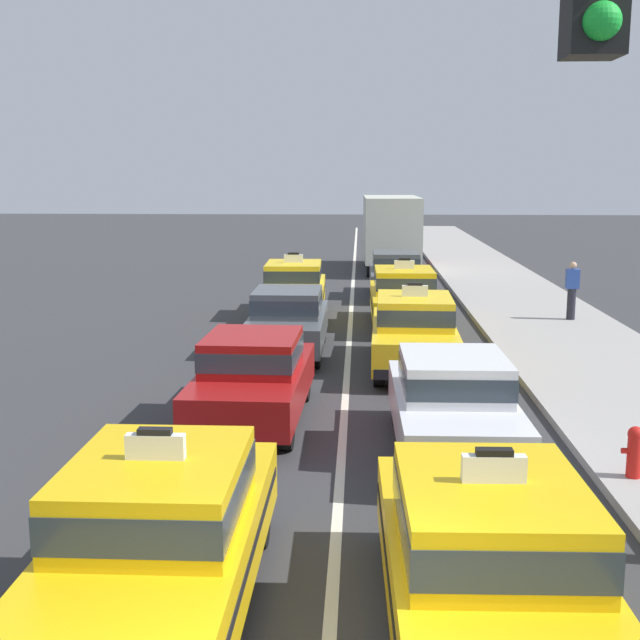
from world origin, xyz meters
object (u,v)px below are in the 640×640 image
at_px(sedan_right_second, 453,401).
at_px(taxi_right_fourth, 404,296).
at_px(taxi_left_nearest, 161,531).
at_px(taxi_right_nearest, 488,559).
at_px(sedan_left_second, 253,375).
at_px(box_truck_right_sixth, 390,230).
at_px(pedestrian_near_crosswalk, 572,290).
at_px(fire_hydrant, 635,450).
at_px(sedan_left_third, 288,319).
at_px(taxi_left_fourth, 294,288).
at_px(taxi_right_third, 414,331).
at_px(sedan_right_fifth, 395,273).

distance_m(sedan_right_second, taxi_right_fourth, 10.66).
xyz_separation_m(taxi_left_nearest, taxi_right_nearest, (3.10, -0.43, 0.00)).
xyz_separation_m(sedan_left_second, box_truck_right_sixth, (3.16, 22.66, 0.93)).
distance_m(box_truck_right_sixth, pedestrian_near_crosswalk, 13.77).
height_order(taxi_right_nearest, taxi_right_fourth, same).
relative_size(sedan_right_second, fire_hydrant, 5.92).
relative_size(sedan_left_third, taxi_right_fourth, 0.94).
xyz_separation_m(taxi_right_nearest, taxi_right_fourth, (0.06, 15.98, 0.00)).
distance_m(sedan_left_third, pedestrian_near_crosswalk, 8.87).
xyz_separation_m(taxi_left_fourth, taxi_right_third, (3.18, -6.59, 0.00)).
bearing_deg(taxi_right_third, sedan_left_second, -126.88).
distance_m(sedan_left_third, sedan_right_second, 7.64).
height_order(box_truck_right_sixth, pedestrian_near_crosswalk, box_truck_right_sixth).
xyz_separation_m(sedan_left_third, taxi_right_fourth, (2.95, 3.70, 0.03)).
bearing_deg(taxi_right_fourth, taxi_left_fourth, 155.69).
height_order(sedan_left_second, taxi_right_third, taxi_right_third).
distance_m(taxi_right_third, pedestrian_near_crosswalk, 7.50).
distance_m(taxi_left_nearest, pedestrian_near_crosswalk, 17.99).
relative_size(taxi_left_nearest, sedan_right_second, 1.06).
relative_size(sedan_left_third, taxi_right_third, 0.93).
bearing_deg(taxi_right_nearest, fire_hydrant, 56.94).
relative_size(taxi_right_nearest, fire_hydrant, 6.29).
relative_size(taxi_left_fourth, sedan_right_fifth, 1.07).
distance_m(sedan_left_third, taxi_left_fourth, 5.16).
bearing_deg(sedan_left_third, taxi_left_nearest, -90.98).
distance_m(sedan_left_third, box_truck_right_sixth, 17.46).
bearing_deg(taxi_right_third, taxi_right_nearest, -90.12).
height_order(sedan_right_second, pedestrian_near_crosswalk, pedestrian_near_crosswalk).
height_order(sedan_left_second, box_truck_right_sixth, box_truck_right_sixth).
height_order(taxi_left_nearest, taxi_right_third, same).
height_order(sedan_left_second, sedan_right_fifth, same).
xyz_separation_m(taxi_left_fourth, sedan_right_second, (3.42, -12.11, -0.03)).
distance_m(sedan_left_second, taxi_right_third, 5.06).
height_order(taxi_left_fourth, fire_hydrant, taxi_left_fourth).
height_order(sedan_right_fifth, box_truck_right_sixth, box_truck_right_sixth).
relative_size(taxi_right_third, box_truck_right_sixth, 0.66).
bearing_deg(taxi_left_nearest, box_truck_right_sixth, 83.64).
bearing_deg(taxi_left_nearest, taxi_right_fourth, 78.53).
xyz_separation_m(box_truck_right_sixth, pedestrian_near_crosswalk, (4.74, -12.90, -0.79)).
height_order(sedan_left_third, taxi_left_fourth, taxi_left_fourth).
bearing_deg(taxi_right_nearest, taxi_left_fourth, 100.27).
relative_size(sedan_left_second, sedan_right_second, 1.01).
height_order(sedan_left_second, sedan_right_second, same).
bearing_deg(taxi_right_fourth, sedan_right_fifth, 89.91).
relative_size(sedan_right_second, taxi_right_third, 0.94).
bearing_deg(taxi_right_nearest, pedestrian_near_crosswalk, 73.57).
relative_size(taxi_left_nearest, pedestrian_near_crosswalk, 2.75).
bearing_deg(pedestrian_near_crosswalk, sedan_right_second, -112.35).
relative_size(sedan_left_third, box_truck_right_sixth, 0.62).
height_order(sedan_left_second, sedan_left_third, same).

